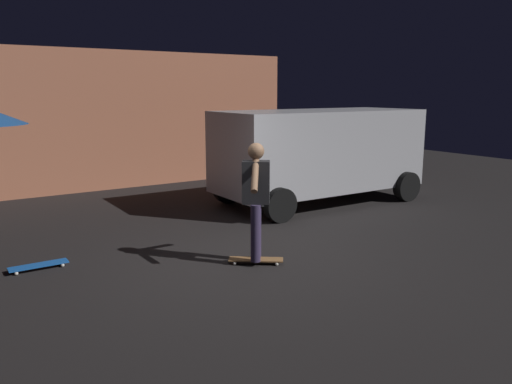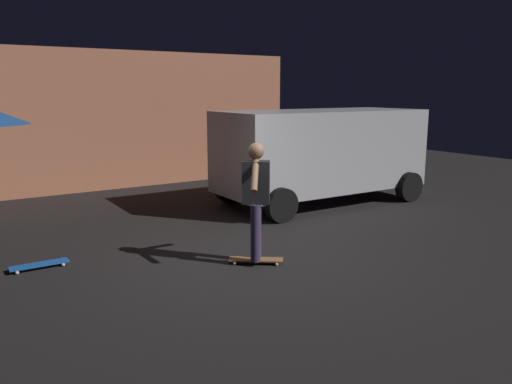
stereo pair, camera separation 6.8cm
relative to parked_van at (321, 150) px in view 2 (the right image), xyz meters
name	(u,v)px [view 2 (the right image)]	position (x,y,z in m)	size (l,w,h in m)	color
ground_plane	(246,261)	(-3.52, -2.54, -1.16)	(28.00, 28.00, 0.00)	black
low_building	(41,118)	(-4.62, 6.14, 0.55)	(12.67, 4.30, 3.43)	#B76B4C
parked_van	(321,150)	(0.00, 0.00, 0.00)	(4.63, 2.24, 2.03)	#B2B2B7
skateboard_ridden	(256,260)	(-3.45, -2.71, -1.11)	(0.75, 0.62, 0.07)	olive
skateboard_spare	(39,265)	(-6.11, -1.25, -1.11)	(0.78, 0.22, 0.07)	#1959B2
skater	(256,193)	(-3.45, -2.71, -0.12)	(0.66, 0.84, 1.67)	#382D4C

